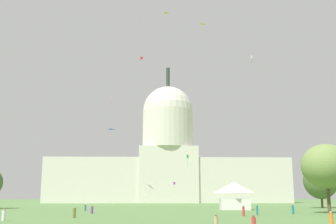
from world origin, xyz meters
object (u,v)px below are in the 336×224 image
Objects in this scene: person_teal_near_tree_west at (257,210)px; person_red_front_center at (243,211)px; capitol_building at (168,161)px; kite_red_high at (142,58)px; tree_east_mid at (321,180)px; person_white_mid_left at (4,215)px; person_purple_back_right at (92,210)px; kite_yellow_high at (204,25)px; person_olive_edge_west at (74,213)px; kite_violet_low at (174,185)px; person_denim_mid_right at (85,207)px; kite_blue_low at (110,131)px; person_teal_mid_center at (293,210)px; kite_green_low at (188,158)px; person_red_edge_east at (254,224)px; kite_pink_high at (112,98)px; event_tent at (234,195)px; kite_gold_high at (166,13)px; person_orange_near_tree_east at (331,222)px; tree_east_far at (326,166)px; person_tan_deep_crowd at (216,223)px; kite_white_high at (252,58)px.

person_red_front_center is at bearing -32.63° from person_teal_near_tree_west.
kite_red_high is (-12.05, -45.44, 35.95)m from capitol_building.
tree_east_mid is 85.93m from person_white_mid_left.
kite_yellow_high reaches higher than person_purple_back_right.
kite_violet_low is (20.42, 102.20, 6.82)m from person_olive_edge_west.
kite_blue_low is (5.19, -3.45, 16.16)m from person_denim_mid_right.
person_teal_mid_center is at bearing 150.14° from person_purple_back_right.
kite_green_low is at bearing -168.71° from person_teal_near_tree_west.
person_red_edge_east is (-15.77, -35.65, -0.07)m from person_teal_mid_center.
kite_green_low is 1.46× the size of kite_pink_high.
person_olive_edge_west is (-30.84, -35.54, -2.53)m from event_tent.
person_denim_mid_right is 0.35× the size of kite_violet_low.
person_olive_edge_west is at bearing -98.85° from kite_gold_high.
kite_blue_low is (-25.66, 50.23, 16.07)m from person_orange_near_tree_east.
kite_yellow_high is at bearing 40.70° from person_teal_mid_center.
person_olive_edge_west is 74.27m from kite_gold_high.
event_tent is at bearing -48.67° from person_white_mid_left.
person_olive_edge_west is 26.15m from person_red_front_center.
person_white_mid_left is 0.92× the size of person_red_front_center.
person_denim_mid_right is (-47.11, 15.36, -7.94)m from tree_east_far.
capitol_building is at bearing -7.95° from person_denim_mid_right.
kite_yellow_high is (-17.06, 42.48, 46.51)m from tree_east_far.
person_denim_mid_right is at bearing 94.37° from person_teal_mid_center.
person_purple_back_right is at bearing -95.88° from person_teal_near_tree_west.
person_white_mid_left is 1.00× the size of person_denim_mid_right.
kite_red_high reaches higher than kite_yellow_high.
person_red_edge_east is at bearing -116.70° from person_olive_edge_west.
person_red_edge_east reaches higher than person_tan_deep_crowd.
kite_yellow_high is at bearing 42.98° from kite_gold_high.
person_red_edge_east is (-23.54, -38.41, -7.99)m from tree_east_far.
person_teal_mid_center is 1.16× the size of kite_gold_high.
person_orange_near_tree_east is (10.49, -1.59, 0.15)m from person_tan_deep_crowd.
kite_blue_low is 78.81m from kite_violet_low.
kite_red_high is (-18.68, 86.30, 54.64)m from person_red_front_center.
kite_red_high is at bearing -15.17° from person_white_mid_left.
person_purple_back_right is 0.83× the size of kite_yellow_high.
tree_east_far is 45.76m from person_red_edge_east.
person_purple_back_right is at bearing -163.12° from person_denim_mid_right.
person_teal_near_tree_west is (-1.84, -28.13, -2.47)m from event_tent.
kite_pink_high is at bearing 118.54° from kite_gold_high.
kite_pink_high is (-49.51, 90.59, 34.15)m from tree_east_far.
tree_east_far is 44.35m from kite_blue_low.
kite_yellow_high is at bearing -173.80° from kite_blue_low.
kite_violet_low is at bearing 92.97° from kite_gold_high.
kite_blue_low is (10.10, 33.03, 16.18)m from person_white_mid_left.
person_purple_back_right is 0.33× the size of kite_green_low.
kite_white_high reaches higher than person_red_edge_east.
event_tent is at bearing -170.16° from person_purple_back_right.
tree_east_mid is 78.94m from person_orange_near_tree_east.
kite_gold_high is at bearing -92.68° from capitol_building.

